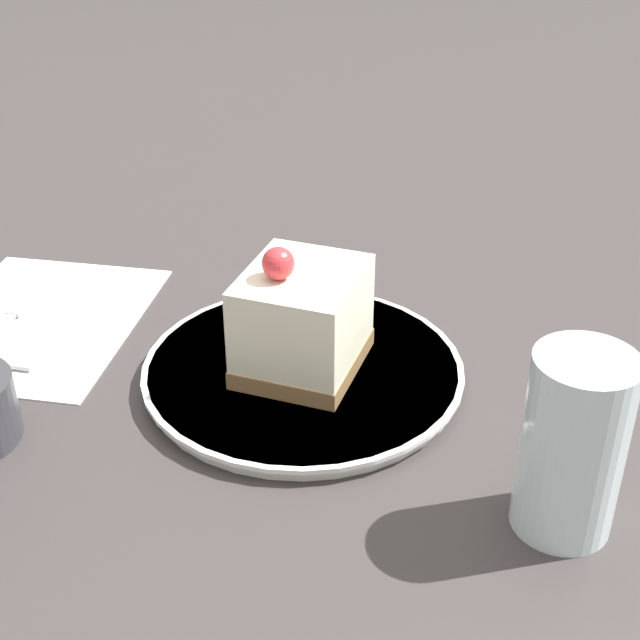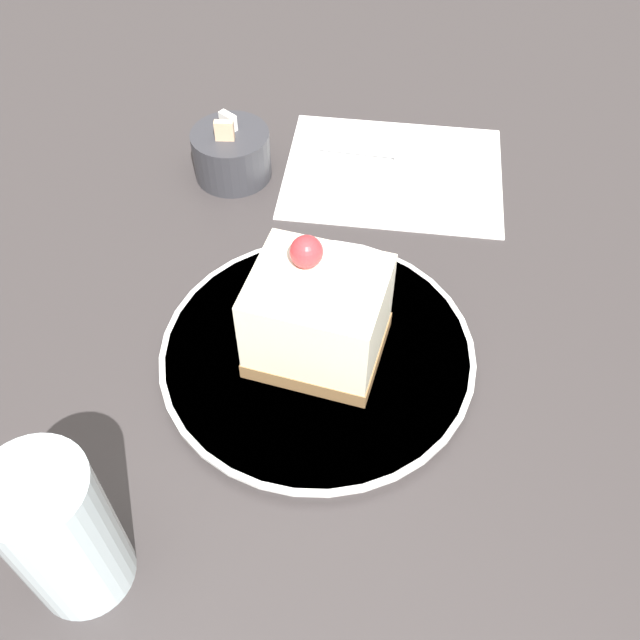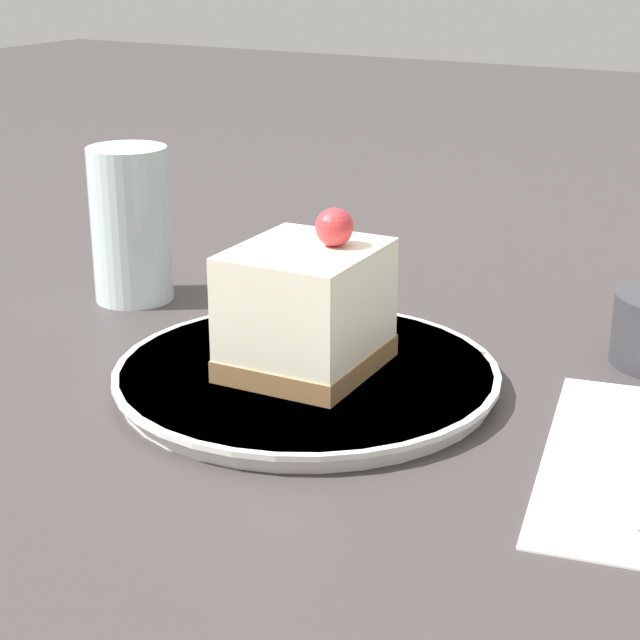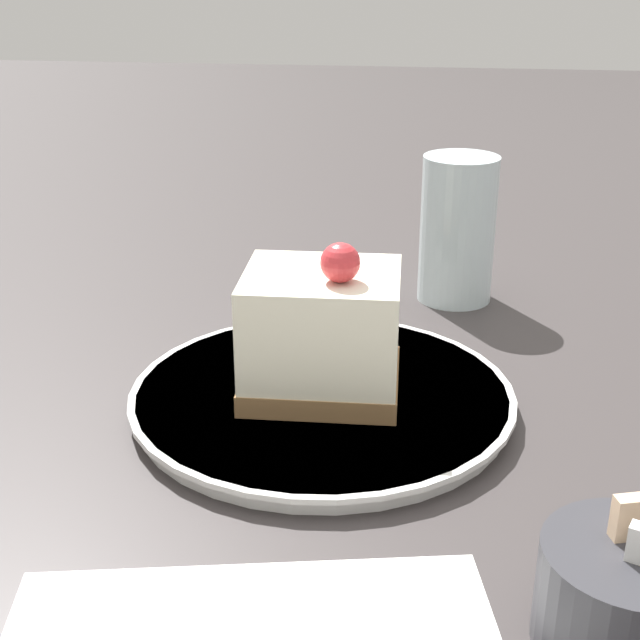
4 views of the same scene
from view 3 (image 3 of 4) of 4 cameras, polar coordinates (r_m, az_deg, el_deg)
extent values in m
plane|color=#383333|center=(0.76, -0.21, -4.09)|extent=(4.00, 4.00, 0.00)
cylinder|color=silver|center=(0.77, -0.72, -3.07)|extent=(0.27, 0.27, 0.01)
cylinder|color=silver|center=(0.77, -0.72, -2.71)|extent=(0.28, 0.28, 0.00)
cube|color=olive|center=(0.76, -0.73, -2.03)|extent=(0.10, 0.11, 0.02)
cube|color=white|center=(0.75, -0.75, 1.15)|extent=(0.10, 0.11, 0.07)
sphere|color=red|center=(0.74, 0.88, 4.96)|extent=(0.03, 0.03, 0.03)
cylinder|color=silver|center=(0.95, -10.06, 5.04)|extent=(0.07, 0.07, 0.14)
camera|label=1|loc=(1.35, 3.08, 25.60)|focal=50.00mm
camera|label=2|loc=(0.89, -30.02, 30.96)|focal=40.00mm
camera|label=4|loc=(0.72, 48.36, 13.77)|focal=50.00mm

